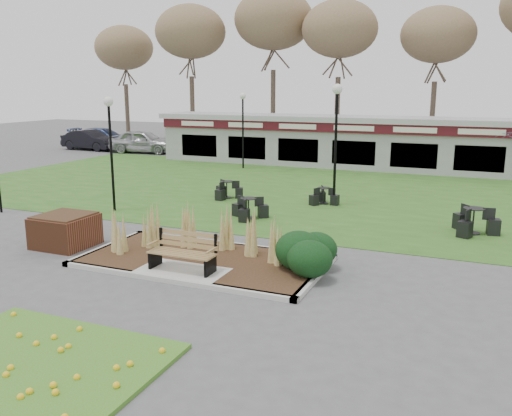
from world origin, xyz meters
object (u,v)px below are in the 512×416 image
at_px(lamp_post_mid_left, 110,129).
at_px(bistro_set_a, 227,192).
at_px(bistro_set_c, 473,225).
at_px(food_pavilion, 359,142).
at_px(bistro_set_d, 323,198).
at_px(bistro_set_b, 249,212).
at_px(car_black, 90,140).
at_px(lamp_post_far_left, 243,114).
at_px(car_blue, 104,138).
at_px(lamp_post_mid_right, 336,118).
at_px(car_silver, 143,141).
at_px(park_bench, 184,251).
at_px(brick_planter, 65,230).

bearing_deg(lamp_post_mid_left, bistro_set_a, 52.32).
bearing_deg(bistro_set_c, bistro_set_a, 168.22).
height_order(food_pavilion, bistro_set_d, food_pavilion).
bearing_deg(bistro_set_a, lamp_post_mid_left, -127.68).
height_order(lamp_post_mid_left, bistro_set_b, lamp_post_mid_left).
distance_m(lamp_post_mid_left, car_black, 21.21).
bearing_deg(lamp_post_mid_left, lamp_post_far_left, 89.96).
bearing_deg(car_blue, lamp_post_mid_right, -134.92).
bearing_deg(bistro_set_a, car_blue, 141.23).
relative_size(bistro_set_b, car_silver, 0.29).
bearing_deg(car_black, lamp_post_mid_left, -135.17).
bearing_deg(car_blue, food_pavilion, -111.05).
bearing_deg(lamp_post_far_left, car_silver, 157.08).
bearing_deg(bistro_set_d, food_pavilion, 95.00).
bearing_deg(lamp_post_mid_right, bistro_set_d, 177.09).
bearing_deg(bistro_set_a, car_silver, 135.78).
distance_m(park_bench, car_black, 28.84).
bearing_deg(brick_planter, bistro_set_c, 28.96).
relative_size(brick_planter, lamp_post_mid_left, 0.36).
bearing_deg(bistro_set_c, lamp_post_mid_left, -172.16).
distance_m(brick_planter, lamp_post_mid_right, 10.63).
xyz_separation_m(food_pavilion, lamp_post_mid_left, (-5.96, -14.66, 1.58)).
distance_m(park_bench, car_blue, 30.21).
height_order(lamp_post_mid_left, bistro_set_c, lamp_post_mid_left).
bearing_deg(lamp_post_mid_right, food_pavilion, 97.27).
height_order(park_bench, car_black, car_black).
distance_m(bistro_set_a, bistro_set_d, 4.04).
bearing_deg(car_black, lamp_post_far_left, -102.91).
xyz_separation_m(food_pavilion, car_black, (-20.03, 1.04, -0.75)).
xyz_separation_m(park_bench, car_silver, (-15.41, 20.75, 0.22)).
distance_m(park_bench, car_silver, 25.85).
height_order(lamp_post_mid_right, car_blue, lamp_post_mid_right).
distance_m(brick_planter, car_blue, 26.85).
height_order(lamp_post_far_left, car_silver, lamp_post_far_left).
relative_size(bistro_set_b, bistro_set_c, 0.89).
height_order(bistro_set_a, bistro_set_d, bistro_set_a).
xyz_separation_m(lamp_post_far_left, bistro_set_a, (2.85, -7.99, -2.81)).
bearing_deg(lamp_post_far_left, brick_planter, -84.46).
height_order(lamp_post_mid_left, car_black, lamp_post_mid_left).
bearing_deg(bistro_set_b, bistro_set_c, 7.02).
distance_m(car_silver, car_blue, 5.06).
bearing_deg(lamp_post_far_left, bistro_set_a, -70.33).
height_order(lamp_post_mid_right, bistro_set_a, lamp_post_mid_right).
xyz_separation_m(bistro_set_c, car_silver, (-21.89, 13.98, 0.51)).
distance_m(food_pavilion, bistro_set_d, 10.60).
height_order(lamp_post_mid_left, lamp_post_mid_right, lamp_post_mid_right).
relative_size(food_pavilion, bistro_set_d, 20.23).
distance_m(food_pavilion, bistro_set_b, 13.92).
xyz_separation_m(lamp_post_mid_left, bistro_set_b, (5.12, 0.81, -2.80)).
height_order(brick_planter, car_black, car_black).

